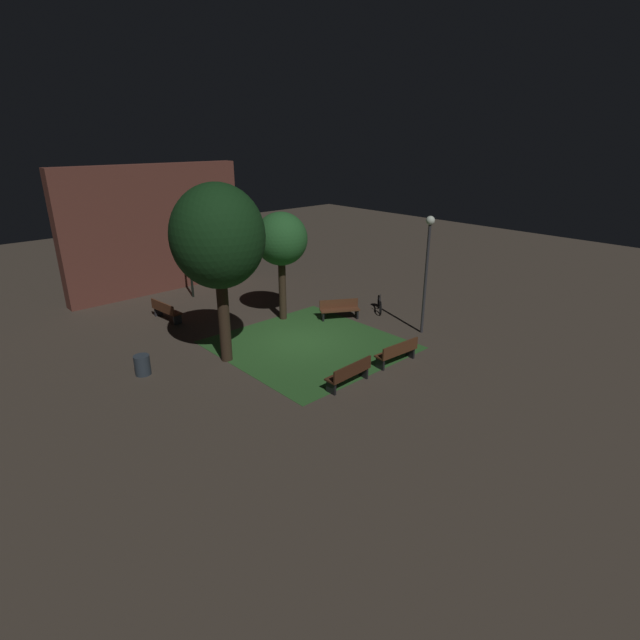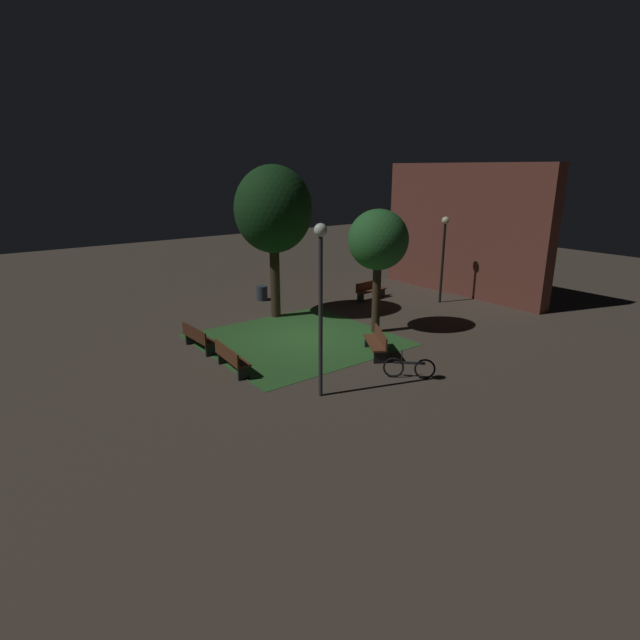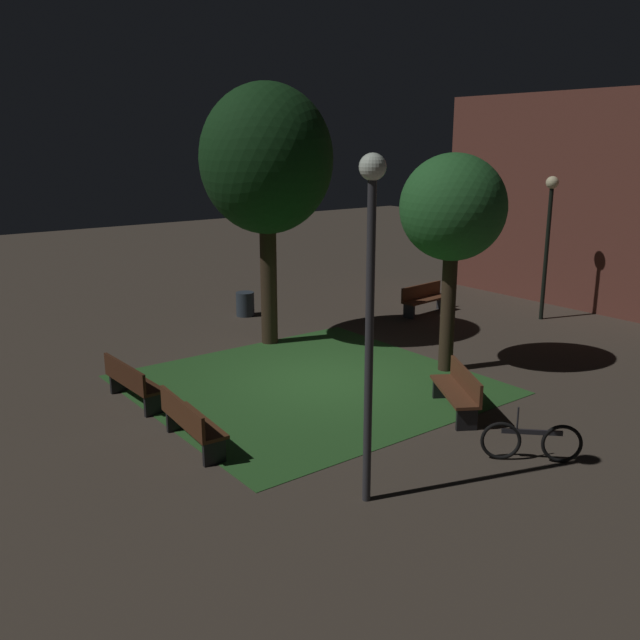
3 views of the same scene
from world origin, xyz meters
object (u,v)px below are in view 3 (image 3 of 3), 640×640
(bench_front_left, at_px, (190,421))
(bench_near_trees, at_px, (424,298))
(lamp_post_plaza_west, at_px, (370,277))
(tree_back_left, at_px, (266,161))
(bench_by_lamp, at_px, (131,381))
(tree_back_right, at_px, (453,210))
(lamp_post_near_wall, at_px, (549,222))
(bicycle, at_px, (531,442))
(trash_bin, at_px, (245,304))
(bench_front_right, at_px, (458,390))

(bench_front_left, relative_size, bench_near_trees, 1.00)
(bench_near_trees, height_order, lamp_post_plaza_west, lamp_post_plaza_west)
(tree_back_left, bearing_deg, bench_by_lamp, -66.95)
(tree_back_left, height_order, tree_back_right, tree_back_left)
(bench_by_lamp, relative_size, lamp_post_plaza_west, 0.37)
(tree_back_left, distance_m, lamp_post_near_wall, 8.39)
(lamp_post_plaza_west, height_order, bicycle, lamp_post_plaza_west)
(bench_near_trees, height_order, trash_bin, bench_near_trees)
(bench_by_lamp, bearing_deg, bench_near_trees, 99.60)
(bench_near_trees, relative_size, lamp_post_near_wall, 0.44)
(bench_by_lamp, height_order, bench_near_trees, same)
(lamp_post_plaza_west, xyz_separation_m, trash_bin, (-10.43, 4.29, -2.96))
(bench_front_right, distance_m, tree_back_right, 4.09)
(bench_front_left, bearing_deg, bicycle, 47.41)
(bicycle, bearing_deg, bench_front_right, 163.95)
(bench_by_lamp, height_order, bicycle, bicycle)
(bench_by_lamp, xyz_separation_m, bench_near_trees, (-1.69, 9.99, 0.00))
(tree_back_right, relative_size, trash_bin, 6.76)
(bench_near_trees, relative_size, lamp_post_plaza_west, 0.37)
(bench_by_lamp, bearing_deg, bench_front_right, 48.34)
(bench_by_lamp, distance_m, bench_front_right, 6.41)
(lamp_post_near_wall, xyz_separation_m, lamp_post_plaza_west, (4.79, -11.02, 0.47))
(lamp_post_plaza_west, bearing_deg, lamp_post_near_wall, 113.48)
(lamp_post_near_wall, distance_m, bicycle, 10.06)
(tree_back_left, distance_m, tree_back_right, 4.82)
(bench_front_left, relative_size, lamp_post_near_wall, 0.44)
(bench_near_trees, xyz_separation_m, bench_front_right, (5.95, -5.21, 0.00))
(bench_front_right, relative_size, tree_back_right, 0.37)
(bench_by_lamp, bearing_deg, bench_front_left, 0.00)
(bench_by_lamp, bearing_deg, tree_back_left, 113.05)
(bench_near_trees, bearing_deg, trash_bin, -124.38)
(lamp_post_near_wall, bearing_deg, tree_back_left, -110.10)
(tree_back_right, bearing_deg, bench_by_lamp, -109.80)
(lamp_post_near_wall, relative_size, lamp_post_plaza_west, 0.84)
(bench_front_right, height_order, tree_back_right, tree_back_right)
(bench_near_trees, distance_m, trash_bin, 5.43)
(bench_by_lamp, bearing_deg, lamp_post_near_wall, 85.85)
(bench_front_left, bearing_deg, trash_bin, 142.81)
(tree_back_right, distance_m, lamp_post_near_wall, 5.95)
(bench_by_lamp, height_order, lamp_post_near_wall, lamp_post_near_wall)
(tree_back_right, height_order, lamp_post_plaza_west, lamp_post_plaza_west)
(bench_front_left, xyz_separation_m, bicycle, (3.85, 4.18, -0.14))
(tree_back_left, bearing_deg, bench_front_left, -45.58)
(tree_back_left, xyz_separation_m, trash_bin, (-2.82, 0.98, -4.26))
(bench_near_trees, height_order, tree_back_left, tree_back_left)
(lamp_post_near_wall, distance_m, trash_bin, 9.13)
(tree_back_left, distance_m, trash_bin, 5.20)
(bench_by_lamp, relative_size, bench_front_right, 1.02)
(trash_bin, bearing_deg, bench_front_right, -4.62)
(lamp_post_plaza_west, bearing_deg, tree_back_left, 156.45)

